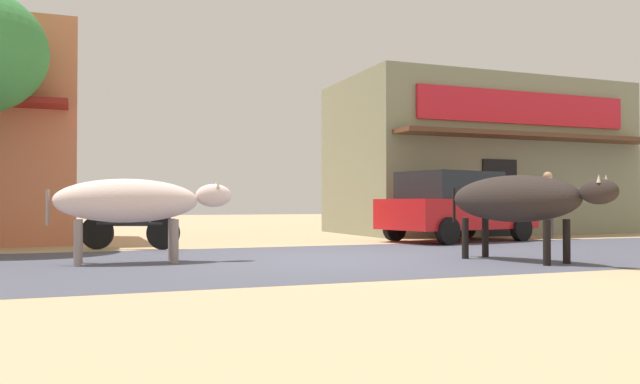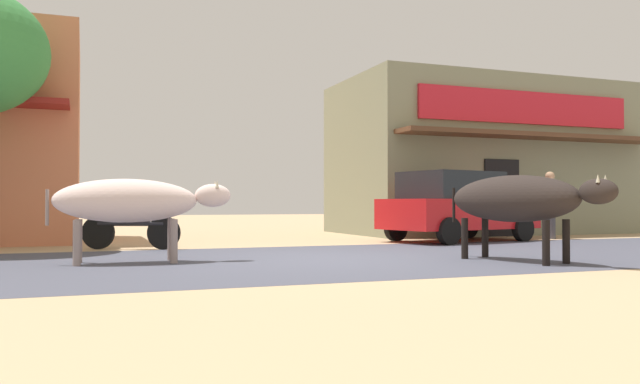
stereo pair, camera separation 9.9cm
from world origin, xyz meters
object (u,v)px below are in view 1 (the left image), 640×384
(cow_far_dark, at_px, (517,199))
(pedestrian_by_shop, at_px, (548,199))
(parked_motorcycle, at_px, (131,225))
(cow_near_brown, at_px, (132,202))
(parked_hatchback_car, at_px, (455,206))

(cow_far_dark, relative_size, pedestrian_by_shop, 1.65)
(parked_motorcycle, relative_size, cow_near_brown, 0.67)
(parked_hatchback_car, distance_m, cow_near_brown, 8.21)
(cow_near_brown, relative_size, cow_far_dark, 0.96)
(cow_near_brown, height_order, pedestrian_by_shop, pedestrian_by_shop)
(parked_motorcycle, distance_m, pedestrian_by_shop, 10.22)
(cow_near_brown, relative_size, pedestrian_by_shop, 1.59)
(cow_near_brown, xyz_separation_m, pedestrian_by_shop, (10.43, 3.09, 0.08))
(pedestrian_by_shop, bearing_deg, parked_motorcycle, -179.23)
(parked_motorcycle, bearing_deg, pedestrian_by_shop, 0.77)
(cow_far_dark, bearing_deg, parked_motorcycle, 138.47)
(cow_near_brown, bearing_deg, parked_motorcycle, 85.62)
(parked_motorcycle, xyz_separation_m, cow_far_dark, (5.38, -4.77, 0.48))
(parked_hatchback_car, relative_size, pedestrian_by_shop, 2.38)
(parked_hatchback_car, height_order, cow_far_dark, parked_hatchback_car)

